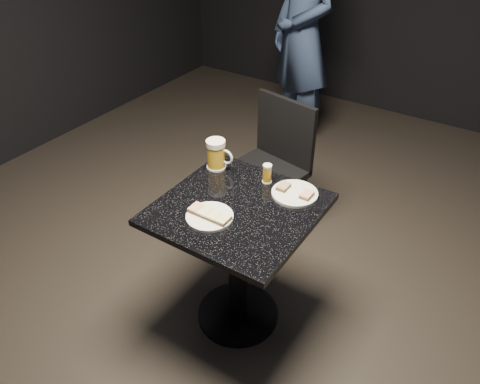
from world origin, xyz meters
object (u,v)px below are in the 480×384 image
(chair, at_px, (271,162))
(plate_large, at_px, (210,217))
(beer_tumbler, at_px, (267,174))
(table, at_px, (238,246))
(beer_mug, at_px, (217,154))
(plate_small, at_px, (295,193))
(patron, at_px, (303,35))

(chair, bearing_deg, plate_large, -77.48)
(beer_tumbler, distance_m, chair, 0.66)
(plate_large, bearing_deg, table, 67.44)
(chair, bearing_deg, beer_mug, -91.40)
(plate_large, xyz_separation_m, beer_tumbler, (0.07, 0.39, 0.04))
(plate_small, bearing_deg, plate_large, -122.47)
(chair, bearing_deg, beer_tumbler, -62.88)
(patron, distance_m, table, 2.13)
(plate_large, height_order, beer_mug, beer_mug)
(plate_small, relative_size, beer_mug, 1.40)
(plate_large, relative_size, chair, 0.24)
(plate_large, xyz_separation_m, beer_mug, (-0.22, 0.36, 0.07))
(plate_large, height_order, beer_tumbler, beer_tumbler)
(plate_large, relative_size, beer_mug, 1.35)
(beer_tumbler, bearing_deg, beer_mug, -174.35)
(beer_tumbler, height_order, chair, chair)
(table, bearing_deg, chair, 108.57)
(plate_small, bearing_deg, chair, 128.46)
(beer_mug, distance_m, chair, 0.64)
(patron, bearing_deg, plate_small, -32.29)
(beer_mug, bearing_deg, plate_large, -58.94)
(plate_small, xyz_separation_m, table, (-0.18, -0.23, -0.25))
(patron, xyz_separation_m, chair, (0.43, -1.20, -0.42))
(plate_small, height_order, chair, chair)
(plate_small, relative_size, beer_tumbler, 2.26)
(patron, xyz_separation_m, beer_tumbler, (0.70, -1.72, -0.13))
(plate_large, relative_size, patron, 0.11)
(table, relative_size, beer_tumbler, 7.65)
(beer_tumbler, bearing_deg, table, -92.09)
(plate_small, xyz_separation_m, beer_mug, (-0.45, -0.01, 0.07))
(patron, bearing_deg, chair, -38.98)
(table, bearing_deg, plate_small, 52.37)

